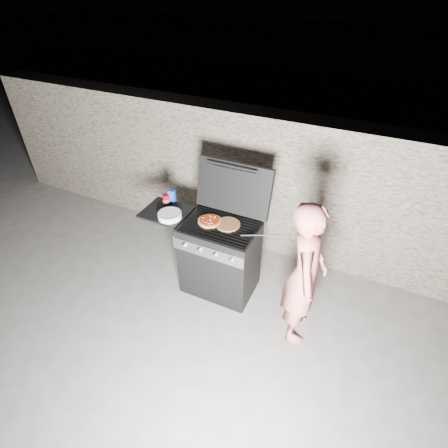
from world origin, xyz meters
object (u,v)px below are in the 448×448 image
at_px(sauce_jar, 166,199).
at_px(gas_grill, 200,252).
at_px(pizza_topped, 210,220).
at_px(person, 305,275).

bearing_deg(sauce_jar, gas_grill, -14.96).
distance_m(pizza_topped, sauce_jar, 0.62).
relative_size(pizza_topped, person, 0.16).
height_order(gas_grill, sauce_jar, sauce_jar).
xyz_separation_m(pizza_topped, sauce_jar, (-0.61, 0.11, 0.04)).
xyz_separation_m(pizza_topped, person, (1.11, -0.22, -0.14)).
relative_size(gas_grill, person, 0.85).
distance_m(gas_grill, person, 1.29).
distance_m(sauce_jar, person, 1.76).
height_order(sauce_jar, person, person).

